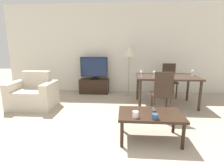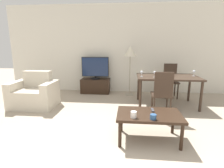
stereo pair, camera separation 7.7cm
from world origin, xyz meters
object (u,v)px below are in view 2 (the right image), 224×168
at_px(tv_stand, 96,86).
at_px(wine_glass_center, 155,73).
at_px(cup_white_near, 153,117).
at_px(tv, 95,68).
at_px(remote_primary, 153,110).
at_px(coffee_table, 149,117).
at_px(wine_glass_right, 194,72).
at_px(floor_lamp, 130,53).
at_px(dining_chair_near, 162,92).
at_px(cup_colored_far, 134,115).
at_px(dining_chair_far, 170,79).
at_px(armchair, 34,94).
at_px(dining_table, 167,79).
at_px(wine_glass_left, 142,73).

xyz_separation_m(tv_stand, wine_glass_center, (1.63, -1.18, 0.61)).
bearing_deg(wine_glass_center, cup_white_near, -98.23).
xyz_separation_m(tv, remote_primary, (1.42, -2.60, -0.34)).
xyz_separation_m(coffee_table, wine_glass_right, (1.26, 1.81, 0.45)).
bearing_deg(floor_lamp, tv_stand, 170.82).
relative_size(dining_chair_near, cup_colored_far, 10.16).
bearing_deg(dining_chair_near, wine_glass_right, 43.47).
distance_m(tv_stand, dining_chair_far, 2.26).
relative_size(dining_chair_far, cup_white_near, 10.71).
distance_m(armchair, cup_colored_far, 2.79).
distance_m(cup_white_near, cup_colored_far, 0.28).
xyz_separation_m(tv_stand, dining_chair_near, (1.72, -1.76, 0.31)).
distance_m(armchair, dining_chair_far, 3.66).
relative_size(dining_chair_near, cup_white_near, 10.71).
bearing_deg(armchair, tv, 48.67).
bearing_deg(cup_white_near, dining_chair_near, 74.06).
distance_m(dining_table, dining_chair_far, 0.81).
bearing_deg(tv, cup_colored_far, -69.14).
bearing_deg(remote_primary, dining_chair_far, 71.10).
xyz_separation_m(dining_table, dining_chair_near, (-0.26, -0.76, -0.12)).
bearing_deg(tv, dining_chair_near, -45.73).
relative_size(tv_stand, coffee_table, 0.90).
xyz_separation_m(dining_table, wine_glass_center, (-0.34, -0.18, 0.18)).
distance_m(coffee_table, wine_glass_right, 2.25).
xyz_separation_m(armchair, wine_glass_left, (2.57, 0.26, 0.53)).
height_order(dining_chair_near, remote_primary, dining_chair_near).
xyz_separation_m(tv, cup_colored_far, (1.11, -2.90, -0.30)).
xyz_separation_m(tv_stand, dining_chair_far, (2.23, -0.24, 0.31)).
relative_size(armchair, cup_colored_far, 10.91).
relative_size(coffee_table, dining_chair_near, 1.02).
height_order(coffee_table, floor_lamp, floor_lamp).
relative_size(floor_lamp, wine_glass_center, 9.96).
xyz_separation_m(armchair, tv_stand, (1.23, 1.41, -0.09)).
distance_m(cup_colored_far, wine_glass_center, 1.84).
height_order(remote_primary, wine_glass_center, wine_glass_center).
bearing_deg(tv, remote_primary, -61.38).
height_order(dining_chair_far, cup_colored_far, dining_chair_far).
xyz_separation_m(dining_chair_near, cup_white_near, (-0.34, -1.18, -0.06)).
relative_size(tv_stand, remote_primary, 5.87).
distance_m(tv, dining_chair_near, 2.47).
xyz_separation_m(tv_stand, cup_white_near, (1.38, -2.94, 0.25)).
height_order(wine_glass_left, wine_glass_right, same).
height_order(dining_table, wine_glass_left, wine_glass_left).
bearing_deg(dining_chair_far, cup_colored_far, -112.74).
bearing_deg(wine_glass_left, armchair, -174.27).
bearing_deg(wine_glass_left, tv_stand, 139.30).
bearing_deg(coffee_table, floor_lamp, 96.40).
relative_size(armchair, wine_glass_right, 7.03).
bearing_deg(wine_glass_left, dining_chair_far, 45.69).
xyz_separation_m(dining_table, dining_chair_far, (0.26, 0.76, -0.12)).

